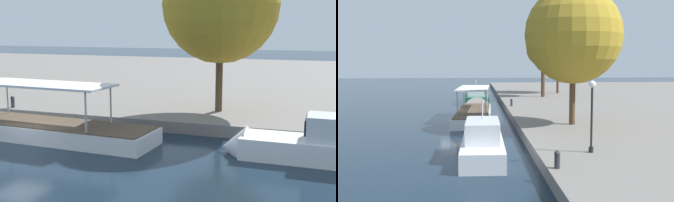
% 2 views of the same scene
% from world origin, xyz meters
% --- Properties ---
extents(ground_plane, '(220.00, 220.00, 0.00)m').
position_xyz_m(ground_plane, '(0.00, 0.00, 0.00)').
color(ground_plane, '#142333').
extents(dock_promenade, '(120.00, 55.00, 0.72)m').
position_xyz_m(dock_promenade, '(0.00, 33.11, 0.36)').
color(dock_promenade, slate).
rests_on(dock_promenade, ground_plane).
extents(tour_boat_1, '(14.80, 3.79, 4.34)m').
position_xyz_m(tour_boat_1, '(-1.05, 2.10, 0.40)').
color(tour_boat_1, white).
rests_on(tour_boat_1, ground_plane).
extents(motor_yacht_2, '(9.77, 2.51, 4.23)m').
position_xyz_m(motor_yacht_2, '(15.21, 2.71, 0.60)').
color(motor_yacht_2, white).
rests_on(motor_yacht_2, ground_plane).
extents(mooring_bollard_1, '(0.28, 0.28, 0.82)m').
position_xyz_m(mooring_bollard_1, '(-5.50, 6.25, 1.16)').
color(mooring_bollard_1, '#2D2D33').
rests_on(mooring_bollard_1, dock_promenade).
extents(tree_2, '(7.63, 7.63, 10.84)m').
position_xyz_m(tree_2, '(8.53, 9.77, 7.63)').
color(tree_2, '#4C3823').
rests_on(tree_2, dock_promenade).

